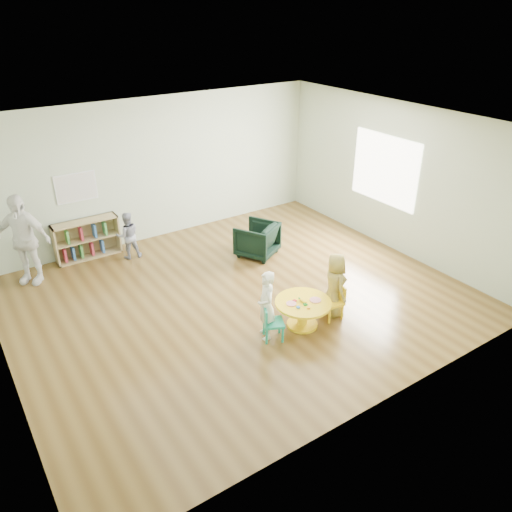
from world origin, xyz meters
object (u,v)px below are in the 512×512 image
at_px(activity_table, 303,309).
at_px(toddler, 128,235).
at_px(child_left, 266,305).
at_px(child_right, 335,285).
at_px(kid_chair_right, 334,300).
at_px(adult_caretaker, 23,239).
at_px(bookshelf, 86,239).
at_px(armchair, 257,239).
at_px(kid_chair_left, 271,322).

bearing_deg(activity_table, toddler, 110.44).
bearing_deg(activity_table, child_left, 171.49).
bearing_deg(child_right, child_left, 100.35).
xyz_separation_m(activity_table, toddler, (-1.33, 3.58, 0.16)).
bearing_deg(toddler, kid_chair_right, 127.37).
xyz_separation_m(child_left, adult_caretaker, (-2.48, 3.59, 0.27)).
bearing_deg(toddler, bookshelf, -25.77).
distance_m(bookshelf, armchair, 3.23).
xyz_separation_m(kid_chair_left, kid_chair_right, (1.14, -0.08, 0.00)).
distance_m(activity_table, kid_chair_left, 0.59).
xyz_separation_m(bookshelf, child_left, (1.38, -3.96, 0.16)).
height_order(bookshelf, adult_caretaker, adult_caretaker).
bearing_deg(kid_chair_left, toddler, -143.52).
distance_m(child_right, adult_caretaker, 5.22).
bearing_deg(kid_chair_right, child_right, -27.39).
bearing_deg(child_left, kid_chair_left, 28.80).
distance_m(kid_chair_right, bookshelf, 4.85).
distance_m(kid_chair_left, armchair, 2.68).
bearing_deg(toddler, kid_chair_left, 111.93).
bearing_deg(armchair, child_left, 29.87).
height_order(activity_table, armchair, armchair).
distance_m(kid_chair_right, child_right, 0.24).
height_order(armchair, toddler, toddler).
xyz_separation_m(armchair, child_right, (-0.14, -2.33, 0.19)).
bearing_deg(armchair, adult_caretaker, -48.64).
bearing_deg(child_right, activity_table, 104.23).
xyz_separation_m(kid_chair_left, child_left, (-0.01, 0.09, 0.24)).
distance_m(kid_chair_right, toddler, 4.12).
distance_m(armchair, toddler, 2.43).
bearing_deg(toddler, child_right, 128.51).
bearing_deg(armchair, toddler, -60.37).
xyz_separation_m(kid_chair_right, toddler, (-1.88, 3.66, 0.16)).
height_order(armchair, adult_caretaker, adult_caretaker).
height_order(activity_table, child_right, child_right).
bearing_deg(adult_caretaker, activity_table, -10.07).
relative_size(activity_table, child_left, 0.80).
height_order(kid_chair_left, toddler, toddler).
relative_size(armchair, child_right, 0.69).
distance_m(child_left, child_right, 1.21).
relative_size(kid_chair_right, child_left, 0.52).
relative_size(armchair, adult_caretaker, 0.44).
bearing_deg(kid_chair_right, kid_chair_left, 92.86).
height_order(kid_chair_right, child_right, child_right).
distance_m(bookshelf, adult_caretaker, 1.24).
relative_size(kid_chair_right, bookshelf, 0.46).
bearing_deg(child_left, kid_chair_right, 101.24).
xyz_separation_m(activity_table, adult_caretaker, (-3.09, 3.68, 0.51)).
height_order(bookshelf, toddler, toddler).
xyz_separation_m(kid_chair_left, adult_caretaker, (-2.50, 3.68, 0.51)).
xyz_separation_m(activity_table, armchair, (0.74, 2.32, 0.03)).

